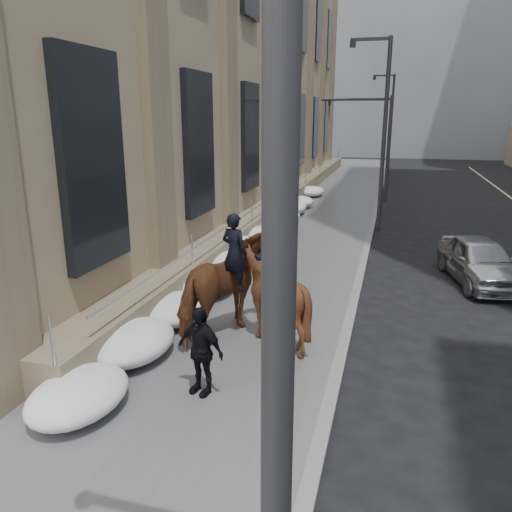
{
  "coord_description": "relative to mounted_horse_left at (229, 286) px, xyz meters",
  "views": [
    {
      "loc": [
        3.42,
        -8.33,
        4.92
      ],
      "look_at": [
        0.4,
        2.64,
        1.7
      ],
      "focal_mm": 35.0,
      "sensor_mm": 36.0,
      "label": 1
    }
  ],
  "objects": [
    {
      "name": "ground",
      "position": [
        -0.1,
        -1.51,
        -1.3
      ],
      "size": [
        140.0,
        140.0,
        0.0
      ],
      "primitive_type": "plane",
      "color": "black",
      "rests_on": "ground"
    },
    {
      "name": "sidewalk",
      "position": [
        -0.1,
        8.49,
        -1.24
      ],
      "size": [
        5.0,
        80.0,
        0.12
      ],
      "primitive_type": "cube",
      "color": "#515154",
      "rests_on": "ground"
    },
    {
      "name": "curb",
      "position": [
        2.52,
        8.49,
        -1.24
      ],
      "size": [
        0.24,
        80.0,
        0.12
      ],
      "primitive_type": "cube",
      "color": "slate",
      "rests_on": "ground"
    },
    {
      "name": "limestone_building",
      "position": [
        -5.35,
        18.45,
        7.6
      ],
      "size": [
        6.1,
        44.0,
        18.0
      ],
      "color": "#967C62",
      "rests_on": "ground"
    },
    {
      "name": "bg_building_mid",
      "position": [
        3.9,
        58.49,
        12.7
      ],
      "size": [
        30.0,
        12.0,
        28.0
      ],
      "primitive_type": "cube",
      "color": "slate",
      "rests_on": "ground"
    },
    {
      "name": "bg_building_far",
      "position": [
        -6.1,
        70.49,
        8.7
      ],
      "size": [
        24.0,
        12.0,
        20.0
      ],
      "primitive_type": "cube",
      "color": "gray",
      "rests_on": "ground"
    },
    {
      "name": "streetlight_near",
      "position": [
        2.64,
        -7.51,
        3.28
      ],
      "size": [
        1.71,
        0.24,
        8.0
      ],
      "color": "#2D2D30",
      "rests_on": "ground"
    },
    {
      "name": "streetlight_mid",
      "position": [
        2.64,
        12.49,
        3.28
      ],
      "size": [
        1.71,
        0.24,
        8.0
      ],
      "color": "#2D2D30",
      "rests_on": "ground"
    },
    {
      "name": "streetlight_far",
      "position": [
        2.64,
        32.49,
        3.28
      ],
      "size": [
        1.71,
        0.24,
        8.0
      ],
      "color": "#2D2D30",
      "rests_on": "ground"
    },
    {
      "name": "traffic_signal",
      "position": [
        1.98,
        20.49,
        2.7
      ],
      "size": [
        4.1,
        0.22,
        6.0
      ],
      "color": "#2D2D30",
      "rests_on": "ground"
    },
    {
      "name": "snow_bank",
      "position": [
        -1.52,
        6.6,
        -0.83
      ],
      "size": [
        1.7,
        18.1,
        0.76
      ],
      "color": "white",
      "rests_on": "sidewalk"
    },
    {
      "name": "mounted_horse_left",
      "position": [
        0.0,
        0.0,
        0.0
      ],
      "size": [
        2.0,
        2.93,
        2.79
      ],
      "rotation": [
        0.0,
        0.0,
        2.82
      ],
      "color": "#512D18",
      "rests_on": "sidewalk"
    },
    {
      "name": "mounted_horse_right",
      "position": [
        0.96,
        0.01,
        -0.06
      ],
      "size": [
        2.03,
        2.18,
        2.67
      ],
      "rotation": [
        0.0,
        0.0,
        3.39
      ],
      "color": "#3D2011",
      "rests_on": "sidewalk"
    },
    {
      "name": "pedestrian",
      "position": [
        0.26,
        -2.41,
        -0.36
      ],
      "size": [
        1.03,
        0.67,
        1.63
      ],
      "primitive_type": "imported",
      "rotation": [
        0.0,
        0.0,
        -0.3
      ],
      "color": "black",
      "rests_on": "sidewalk"
    },
    {
      "name": "car_silver",
      "position": [
        6.01,
        5.88,
        -0.6
      ],
      "size": [
        2.45,
        4.33,
        1.39
      ],
      "primitive_type": "imported",
      "rotation": [
        0.0,
        0.0,
        0.21
      ],
      "color": "#A5A6AD",
      "rests_on": "ground"
    }
  ]
}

